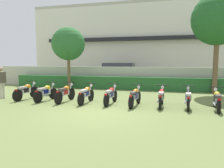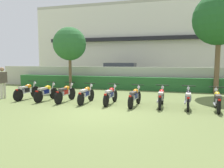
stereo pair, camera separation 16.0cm
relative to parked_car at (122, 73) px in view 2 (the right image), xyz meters
name	(u,v)px [view 2 (the right image)]	position (x,y,z in m)	size (l,w,h in m)	color
ground	(98,113)	(1.55, -10.92, -0.94)	(60.00, 60.00, 0.00)	olive
building	(147,43)	(1.55, 5.92, 3.10)	(24.15, 6.50, 8.07)	silver
compound_wall	(133,78)	(1.55, -2.93, -0.13)	(22.94, 0.30, 1.61)	#BCB7A8
hedge_row	(131,83)	(1.55, -3.63, -0.48)	(18.35, 0.70, 0.92)	#28602D
parked_car	(122,73)	(0.00, 0.00, 0.00)	(4.53, 2.14, 1.89)	black
tree_near_inspector	(70,44)	(-2.95, -4.32, 2.35)	(2.42, 2.42, 4.52)	brown
tree_far_side	(219,19)	(7.05, -4.15, 3.66)	(3.20, 3.20, 6.22)	brown
motorcycle_in_row_0	(27,91)	(-3.15, -9.09, -0.48)	(0.60, 1.90, 0.97)	black
motorcycle_in_row_1	(46,92)	(-1.90, -9.19, -0.49)	(0.60, 1.81, 0.96)	black
motorcycle_in_row_2	(65,93)	(-0.81, -9.17, -0.48)	(0.60, 1.92, 0.97)	black
motorcycle_in_row_3	(86,94)	(0.34, -9.23, -0.49)	(0.60, 1.81, 0.96)	black
motorcycle_in_row_4	(111,95)	(1.55, -9.12, -0.50)	(0.60, 1.86, 0.95)	black
motorcycle_in_row_5	(135,97)	(2.74, -9.25, -0.50)	(0.60, 1.88, 0.95)	black
motorcycle_in_row_6	(161,97)	(3.91, -9.10, -0.49)	(0.60, 1.85, 0.95)	black
motorcycle_in_row_7	(188,98)	(5.06, -9.11, -0.49)	(0.60, 1.92, 0.95)	black
motorcycle_in_row_8	(217,100)	(6.19, -9.20, -0.50)	(0.60, 1.87, 0.95)	black
inspector_person	(2,80)	(-4.57, -9.22, 0.09)	(0.23, 0.69, 1.73)	beige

